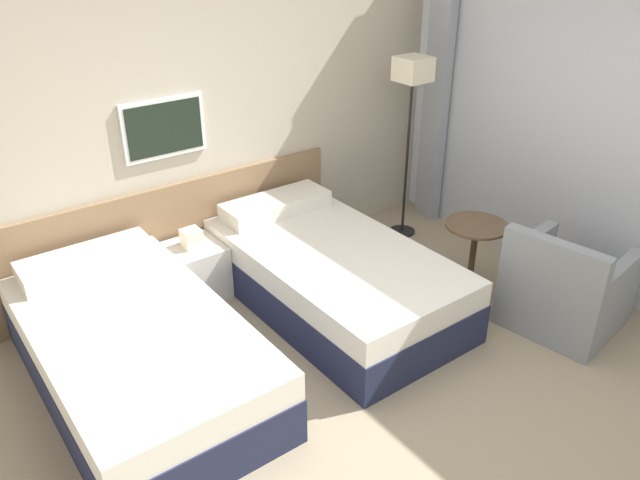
{
  "coord_description": "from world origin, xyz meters",
  "views": [
    {
      "loc": [
        -2.14,
        -1.96,
        2.69
      ],
      "look_at": [
        0.19,
        1.15,
        0.64
      ],
      "focal_mm": 35.0,
      "sensor_mm": 36.0,
      "label": 1
    }
  ],
  "objects_px": {
    "bed_near_window": "(332,275)",
    "armchair": "(565,291)",
    "bed_near_door": "(137,351)",
    "side_table": "(474,245)",
    "floor_lamp": "(412,86)",
    "nightstand": "(195,269)"
  },
  "relations": [
    {
      "from": "armchair",
      "to": "bed_near_door",
      "type": "bearing_deg",
      "value": 57.48
    },
    {
      "from": "bed_near_window",
      "to": "nightstand",
      "type": "distance_m",
      "value": 1.08
    },
    {
      "from": "bed_near_door",
      "to": "nightstand",
      "type": "height_order",
      "value": "bed_near_door"
    },
    {
      "from": "bed_near_door",
      "to": "floor_lamp",
      "type": "height_order",
      "value": "floor_lamp"
    },
    {
      "from": "bed_near_door",
      "to": "armchair",
      "type": "xyz_separation_m",
      "value": [
        2.73,
        -1.21,
        0.02
      ]
    },
    {
      "from": "floor_lamp",
      "to": "bed_near_door",
      "type": "bearing_deg",
      "value": -168.82
    },
    {
      "from": "bed_near_door",
      "to": "bed_near_window",
      "type": "bearing_deg",
      "value": 0.0
    },
    {
      "from": "bed_near_door",
      "to": "side_table",
      "type": "xyz_separation_m",
      "value": [
        2.53,
        -0.51,
        0.16
      ]
    },
    {
      "from": "nightstand",
      "to": "bed_near_window",
      "type": "bearing_deg",
      "value": -43.96
    },
    {
      "from": "nightstand",
      "to": "side_table",
      "type": "height_order",
      "value": "side_table"
    },
    {
      "from": "side_table",
      "to": "armchair",
      "type": "height_order",
      "value": "armchair"
    },
    {
      "from": "nightstand",
      "to": "floor_lamp",
      "type": "distance_m",
      "value": 2.36
    },
    {
      "from": "bed_near_door",
      "to": "nightstand",
      "type": "distance_m",
      "value": 1.08
    },
    {
      "from": "bed_near_window",
      "to": "armchair",
      "type": "bearing_deg",
      "value": -45.62
    },
    {
      "from": "bed_near_door",
      "to": "side_table",
      "type": "bearing_deg",
      "value": -11.49
    },
    {
      "from": "bed_near_window",
      "to": "floor_lamp",
      "type": "relative_size",
      "value": 1.25
    },
    {
      "from": "side_table",
      "to": "armchair",
      "type": "xyz_separation_m",
      "value": [
        0.2,
        -0.69,
        -0.15
      ]
    },
    {
      "from": "bed_near_window",
      "to": "side_table",
      "type": "distance_m",
      "value": 1.12
    },
    {
      "from": "side_table",
      "to": "armchair",
      "type": "relative_size",
      "value": 0.69
    },
    {
      "from": "floor_lamp",
      "to": "bed_near_window",
      "type": "bearing_deg",
      "value": -156.33
    },
    {
      "from": "bed_near_door",
      "to": "armchair",
      "type": "relative_size",
      "value": 2.38
    },
    {
      "from": "bed_near_door",
      "to": "bed_near_window",
      "type": "xyz_separation_m",
      "value": [
        1.55,
        0.0,
        0.0
      ]
    }
  ]
}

